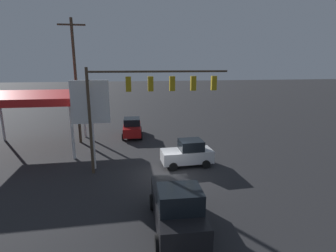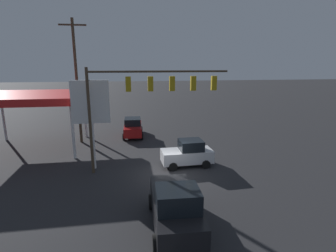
% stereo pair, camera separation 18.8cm
% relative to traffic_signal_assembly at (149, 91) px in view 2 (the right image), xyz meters
% --- Properties ---
extents(ground_plane, '(200.00, 200.00, 0.00)m').
position_rel_traffic_signal_assembly_xyz_m(ground_plane, '(-1.41, 1.30, -5.67)').
color(ground_plane, '#262628').
extents(traffic_signal_assembly, '(9.64, 0.43, 7.31)m').
position_rel_traffic_signal_assembly_xyz_m(traffic_signal_assembly, '(0.00, 0.00, 0.00)').
color(traffic_signal_assembly, '#473828').
rests_on(traffic_signal_assembly, ground).
extents(utility_pole, '(2.40, 0.26, 11.47)m').
position_rel_traffic_signal_assembly_xyz_m(utility_pole, '(6.09, -7.79, 0.36)').
color(utility_pole, '#473828').
rests_on(utility_pole, ground).
extents(gas_station_canopy, '(9.04, 7.74, 4.96)m').
position_rel_traffic_signal_assembly_xyz_m(gas_station_canopy, '(9.80, -6.49, -1.07)').
color(gas_station_canopy, red).
rests_on(gas_station_canopy, ground).
extents(price_sign, '(2.61, 0.27, 6.42)m').
position_rel_traffic_signal_assembly_xyz_m(price_sign, '(4.05, -0.82, -1.02)').
color(price_sign, silver).
rests_on(price_sign, ground).
extents(hatchback_crossing, '(3.86, 2.07, 1.97)m').
position_rel_traffic_signal_assembly_xyz_m(hatchback_crossing, '(-2.86, -0.32, -4.73)').
color(hatchback_crossing, silver).
rests_on(hatchback_crossing, ground).
extents(sedan_far, '(2.18, 4.46, 1.93)m').
position_rel_traffic_signal_assembly_xyz_m(sedan_far, '(1.03, -9.31, -4.72)').
color(sedan_far, maroon).
rests_on(sedan_far, ground).
extents(pickup_parked, '(2.42, 5.27, 2.40)m').
position_rel_traffic_signal_assembly_xyz_m(pickup_parked, '(-0.50, 7.27, -4.56)').
color(pickup_parked, black).
rests_on(pickup_parked, ground).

